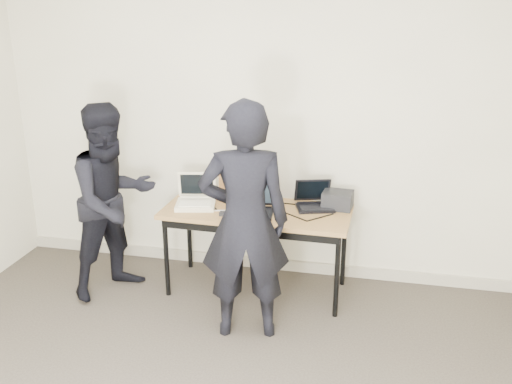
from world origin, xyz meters
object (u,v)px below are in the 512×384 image
(laptop_center, at_px, (253,206))
(leather_satchel, at_px, (241,185))
(desk, at_px, (256,217))
(person_observer, at_px, (113,201))
(laptop_beige, at_px, (196,199))
(laptop_right, at_px, (314,201))
(person_typist, at_px, (245,222))
(equipment_box, at_px, (338,200))

(laptop_center, height_order, leather_satchel, leather_satchel)
(desk, height_order, person_observer, person_observer)
(laptop_beige, relative_size, laptop_center, 1.08)
(laptop_center, distance_m, laptop_right, 0.51)
(laptop_beige, bearing_deg, laptop_center, -18.54)
(laptop_right, bearing_deg, person_typist, -133.66)
(laptop_beige, distance_m, laptop_center, 0.50)
(laptop_beige, distance_m, laptop_right, 0.96)
(laptop_right, height_order, person_typist, person_typist)
(laptop_beige, xyz_separation_m, leather_satchel, (0.33, 0.22, 0.08))
(laptop_right, xyz_separation_m, leather_satchel, (-0.62, 0.06, 0.08))
(desk, relative_size, person_typist, 0.88)
(laptop_right, bearing_deg, laptop_beige, 172.76)
(laptop_beige, distance_m, equipment_box, 1.15)
(laptop_center, xyz_separation_m, laptop_right, (0.46, 0.22, -0.01))
(desk, height_order, laptop_center, laptop_center)
(laptop_center, relative_size, laptop_right, 0.95)
(laptop_center, bearing_deg, equipment_box, 14.79)
(leather_satchel, relative_size, person_typist, 0.22)
(desk, distance_m, person_observer, 1.16)
(leather_satchel, xyz_separation_m, person_observer, (-0.95, -0.44, -0.06))
(laptop_beige, xyz_separation_m, person_observer, (-0.62, -0.22, 0.02))
(desk, xyz_separation_m, person_typist, (0.05, -0.62, 0.20))
(laptop_center, distance_m, equipment_box, 0.69)
(laptop_beige, relative_size, laptop_right, 1.02)
(leather_satchel, height_order, person_typist, person_typist)
(laptop_right, bearing_deg, leather_satchel, 157.60)
(laptop_right, distance_m, leather_satchel, 0.63)
(desk, relative_size, person_observer, 0.96)
(laptop_right, bearing_deg, person_observer, 176.72)
(laptop_right, bearing_deg, laptop_center, -171.09)
(laptop_right, xyz_separation_m, person_typist, (-0.39, -0.79, 0.10))
(leather_satchel, bearing_deg, equipment_box, -11.40)
(desk, distance_m, laptop_beige, 0.52)
(equipment_box, relative_size, person_typist, 0.14)
(laptop_beige, distance_m, person_observer, 0.66)
(person_typist, relative_size, person_observer, 1.09)
(desk, relative_size, leather_satchel, 3.97)
(equipment_box, bearing_deg, person_observer, -166.94)
(laptop_center, relative_size, leather_satchel, 0.90)
(person_observer, bearing_deg, laptop_beige, -37.06)
(laptop_beige, height_order, laptop_center, laptop_beige)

